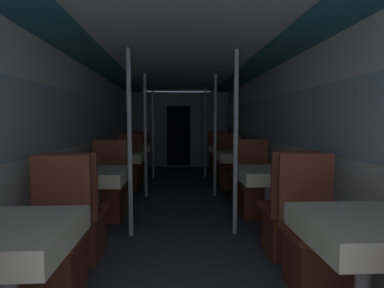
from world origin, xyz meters
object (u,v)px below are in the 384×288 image
at_px(support_pole_left_1, 130,144).
at_px(dining_table_left_2, 123,159).
at_px(dining_table_left_1, 95,179).
at_px(dining_table_right_3, 222,149).
at_px(dining_table_left_0, 6,243).
at_px(support_pole_right_3, 205,132).
at_px(chair_left_near_2, 116,187).
at_px(support_pole_left_2, 145,136).
at_px(chair_right_far_3, 218,160).
at_px(support_pole_right_1, 236,143).
at_px(chair_right_far_2, 231,172).
at_px(dining_table_right_1, 269,177).
at_px(chair_left_near_1, 79,228).
at_px(chair_left_far_1, 108,196).
at_px(chair_right_far_0, 314,249).
at_px(support_pole_left_3, 153,132).
at_px(chair_left_far_3, 139,161).
at_px(chair_right_near_3, 226,167).
at_px(dining_table_right_2, 237,158).
at_px(chair_right_near_2, 245,185).
at_px(chair_right_far_1, 255,194).
at_px(dining_table_left_3, 136,149).
at_px(chair_left_far_0, 54,255).
at_px(dining_table_right_0, 365,235).
at_px(support_pole_right_2, 215,136).
at_px(chair_right_near_1, 288,224).
at_px(chair_left_near_3, 133,168).

bearing_deg(support_pole_left_1, dining_table_left_2, 102.53).
height_order(dining_table_left_1, dining_table_right_3, same).
relative_size(dining_table_left_0, dining_table_left_2, 1.00).
bearing_deg(support_pole_right_3, chair_left_near_2, -123.91).
distance_m(support_pole_left_2, chair_right_far_3, 2.88).
xyz_separation_m(support_pole_right_1, chair_right_far_2, (0.38, 2.31, -0.72)).
relative_size(chair_left_near_2, dining_table_right_1, 1.37).
distance_m(chair_left_near_1, support_pole_right_3, 4.39).
xyz_separation_m(chair_left_near_1, chair_left_near_2, (0.00, 1.72, 0.00)).
distance_m(chair_left_far_1, chair_left_near_2, 0.55).
distance_m(chair_right_far_0, dining_table_right_1, 1.18).
bearing_deg(chair_left_near_1, dining_table_left_1, 90.00).
bearing_deg(support_pole_left_3, chair_left_far_1, -97.63).
bearing_deg(chair_right_far_0, chair_left_near_1, -15.77).
height_order(chair_right_far_0, dining_table_right_1, chair_right_far_0).
height_order(chair_left_far_3, chair_right_near_3, same).
height_order(support_pole_left_2, dining_table_right_2, support_pole_left_2).
bearing_deg(chair_right_near_2, support_pole_right_1, -108.64).
relative_size(chair_left_near_1, chair_left_near_2, 1.00).
relative_size(chair_right_far_1, chair_right_far_2, 1.00).
relative_size(chair_left_far_1, support_pole_left_3, 0.49).
bearing_deg(dining_table_left_3, dining_table_left_0, -90.00).
xyz_separation_m(chair_left_far_1, chair_right_near_2, (1.94, 0.55, 0.00)).
relative_size(chair_left_far_0, chair_left_near_1, 1.00).
xyz_separation_m(chair_left_near_2, chair_right_far_1, (1.94, -0.55, 0.00)).
bearing_deg(chair_right_far_0, chair_left_far_3, -69.46).
height_order(chair_left_far_1, support_pole_left_1, support_pole_left_1).
bearing_deg(chair_left_near_1, dining_table_left_3, 90.00).
relative_size(dining_table_right_0, chair_right_far_2, 0.73).
height_order(chair_left_far_0, dining_table_left_3, chair_left_far_0).
distance_m(dining_table_left_1, support_pole_right_3, 3.80).
xyz_separation_m(chair_right_near_2, support_pole_right_2, (-0.38, 0.59, 0.72)).
xyz_separation_m(chair_left_near_2, dining_table_right_0, (1.94, -2.86, 0.34)).
distance_m(chair_left_near_1, chair_right_far_3, 5.02).
relative_size(support_pole_left_1, chair_right_far_0, 2.02).
relative_size(dining_table_left_0, chair_right_near_1, 0.73).
distance_m(chair_right_far_3, support_pole_right_3, 1.01).
height_order(support_pole_left_1, support_pole_left_2, same).
relative_size(chair_left_far_3, dining_table_right_2, 1.37).
xyz_separation_m(chair_left_far_0, support_pole_left_1, (0.38, 1.14, 0.72)).
bearing_deg(support_pole_left_1, chair_left_far_3, 95.42).
xyz_separation_m(chair_left_far_3, chair_right_far_2, (1.94, -1.72, 0.00)).
bearing_deg(support_pole_left_3, chair_right_far_2, -36.15).
xyz_separation_m(support_pole_left_2, chair_left_near_3, (-0.38, 1.14, -0.72)).
xyz_separation_m(support_pole_left_3, chair_right_far_0, (1.56, -4.59, -0.72)).
height_order(dining_table_right_0, chair_right_near_2, chair_right_near_2).
relative_size(chair_left_far_0, dining_table_left_2, 1.37).
bearing_deg(dining_table_right_1, chair_right_far_0, -90.00).
height_order(dining_table_right_3, chair_right_far_3, chair_right_far_3).
bearing_deg(chair_left_near_2, chair_left_far_0, -90.00).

